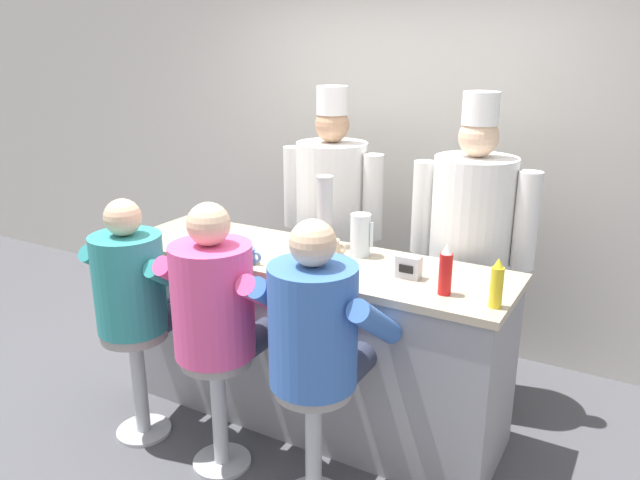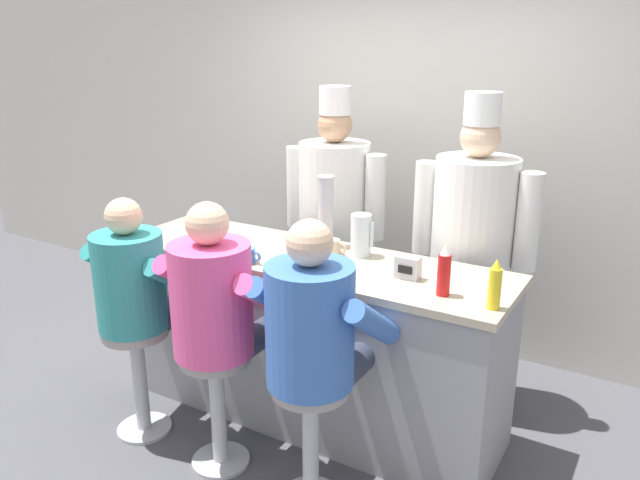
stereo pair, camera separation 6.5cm
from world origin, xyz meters
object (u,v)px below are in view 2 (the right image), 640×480
at_px(hot_sauce_bottle_orange, 309,256).
at_px(breakfast_plate, 217,236).
at_px(napkin_dispenser_chrome, 408,267).
at_px(mustard_bottle_yellow, 495,286).
at_px(cereal_bowl, 226,246).
at_px(coffee_mug_tan, 333,247).
at_px(diner_seated_teal, 135,290).
at_px(diner_seated_pink, 217,307).
at_px(cup_stack_steel, 326,211).
at_px(cook_in_whites_far, 472,241).
at_px(coffee_mug_blue, 248,255).
at_px(ketchup_bottle_red, 444,272).
at_px(water_pitcher_clear, 361,235).
at_px(cook_in_whites_near, 334,215).
at_px(diner_seated_blue, 314,333).

relative_size(hot_sauce_bottle_orange, breakfast_plate, 0.66).
bearing_deg(napkin_dispenser_chrome, mustard_bottle_yellow, -17.37).
height_order(cereal_bowl, coffee_mug_tan, coffee_mug_tan).
bearing_deg(diner_seated_teal, coffee_mug_tan, 40.29).
xyz_separation_m(cereal_bowl, diner_seated_pink, (0.29, -0.45, -0.14)).
xyz_separation_m(breakfast_plate, diner_seated_pink, (0.48, -0.60, -0.13)).
height_order(cup_stack_steel, diner_seated_pink, diner_seated_pink).
bearing_deg(hot_sauce_bottle_orange, cook_in_whites_far, 53.06).
xyz_separation_m(breakfast_plate, coffee_mug_tan, (0.75, 0.10, 0.03)).
xyz_separation_m(coffee_mug_blue, cook_in_whites_far, (0.95, 0.89, -0.01)).
distance_m(mustard_bottle_yellow, cereal_bowl, 1.54).
xyz_separation_m(hot_sauce_bottle_orange, breakfast_plate, (-0.76, 0.17, -0.06)).
xyz_separation_m(ketchup_bottle_red, diner_seated_pink, (-1.00, -0.46, -0.23)).
bearing_deg(hot_sauce_bottle_orange, coffee_mug_tan, 92.30).
height_order(cup_stack_steel, napkin_dispenser_chrome, cup_stack_steel).
bearing_deg(water_pitcher_clear, breakfast_plate, -169.49).
distance_m(ketchup_bottle_red, cup_stack_steel, 0.93).
height_order(napkin_dispenser_chrome, cook_in_whites_near, cook_in_whites_near).
xyz_separation_m(cereal_bowl, coffee_mug_blue, (0.23, -0.10, 0.02)).
distance_m(diner_seated_pink, cook_in_whites_near, 1.35).
distance_m(water_pitcher_clear, cereal_bowl, 0.77).
relative_size(ketchup_bottle_red, napkin_dispenser_chrome, 2.03).
bearing_deg(water_pitcher_clear, diner_seated_pink, -118.06).
height_order(water_pitcher_clear, cook_in_whites_near, cook_in_whites_near).
xyz_separation_m(hot_sauce_bottle_orange, coffee_mug_tan, (-0.01, 0.27, -0.03)).
height_order(breakfast_plate, cereal_bowl, cereal_bowl).
relative_size(coffee_mug_tan, cook_in_whites_near, 0.07).
bearing_deg(coffee_mug_tan, ketchup_bottle_red, -18.34).
distance_m(mustard_bottle_yellow, coffee_mug_blue, 1.31).
bearing_deg(cup_stack_steel, coffee_mug_tan, -45.72).
xyz_separation_m(coffee_mug_tan, diner_seated_pink, (-0.27, -0.70, -0.16)).
relative_size(ketchup_bottle_red, diner_seated_pink, 0.18).
bearing_deg(diner_seated_pink, diner_seated_blue, -0.01).
xyz_separation_m(mustard_bottle_yellow, diner_seated_blue, (-0.68, -0.43, -0.22)).
height_order(mustard_bottle_yellow, cup_stack_steel, cup_stack_steel).
xyz_separation_m(cup_stack_steel, napkin_dispenser_chrome, (0.62, -0.25, -0.15)).
bearing_deg(breakfast_plate, ketchup_bottle_red, -5.37).
relative_size(hot_sauce_bottle_orange, cook_in_whites_near, 0.08).
distance_m(cup_stack_steel, napkin_dispenser_chrome, 0.69).
bearing_deg(diner_seated_teal, cook_in_whites_near, 70.58).
bearing_deg(mustard_bottle_yellow, cook_in_whites_near, 145.61).
bearing_deg(cook_in_whites_near, cook_in_whites_far, -5.80).
distance_m(breakfast_plate, cereal_bowl, 0.24).
xyz_separation_m(diner_seated_teal, diner_seated_blue, (1.13, 0.00, 0.02)).
bearing_deg(napkin_dispenser_chrome, hot_sauce_bottle_orange, -163.14).
height_order(cereal_bowl, diner_seated_blue, diner_seated_blue).
bearing_deg(coffee_mug_blue, breakfast_plate, 149.27).
distance_m(ketchup_bottle_red, cook_in_whites_far, 0.79).
bearing_deg(diner_seated_pink, ketchup_bottle_red, 24.68).
distance_m(coffee_mug_tan, diner_seated_pink, 0.76).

